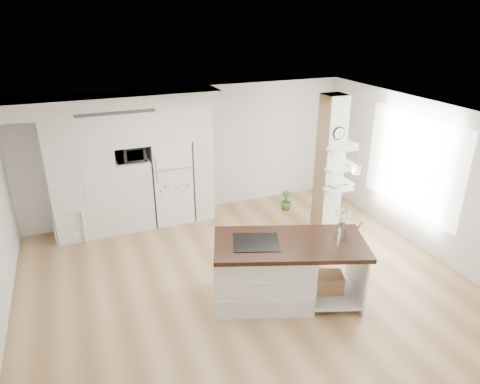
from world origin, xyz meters
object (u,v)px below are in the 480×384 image
object	(u,v)px
refrigerator	(171,181)
bookshelf	(73,227)
kitchen_island	(271,270)
floor_plant_a	(356,232)

from	to	relation	value
refrigerator	bookshelf	size ratio (longest dim) A/B	2.68
kitchen_island	floor_plant_a	xyz separation A→B (m)	(2.22, 0.92, -0.27)
bookshelf	floor_plant_a	bearing A→B (deg)	-11.30
bookshelf	kitchen_island	bearing A→B (deg)	-36.14
refrigerator	bookshelf	bearing A→B (deg)	-174.59
floor_plant_a	bookshelf	bearing A→B (deg)	156.69
kitchen_island	floor_plant_a	bearing A→B (deg)	42.40
kitchen_island	bookshelf	size ratio (longest dim) A/B	3.74
bookshelf	floor_plant_a	size ratio (longest dim) A/B	1.33
kitchen_island	floor_plant_a	distance (m)	2.42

